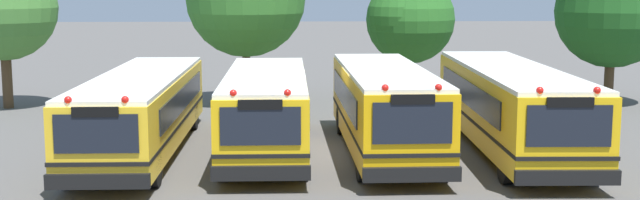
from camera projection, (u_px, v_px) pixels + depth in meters
ground_plane at (325, 152)px, 24.51m from camera, size 160.00×160.00×0.00m
school_bus_0 at (141, 109)px, 24.19m from camera, size 2.53×11.44×2.52m
school_bus_1 at (266, 109)px, 24.21m from camera, size 2.49×9.85×2.57m
school_bus_2 at (385, 106)px, 24.14m from camera, size 2.57×10.03×2.71m
school_bus_3 at (510, 104)px, 24.62m from camera, size 2.86×11.65×2.69m
tree_0 at (5, 8)px, 32.36m from camera, size 4.30×4.30×6.26m
tree_2 at (408, 18)px, 34.86m from camera, size 3.88×3.88×5.46m
tree_3 at (612, 12)px, 33.53m from camera, size 4.74×4.74×6.29m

